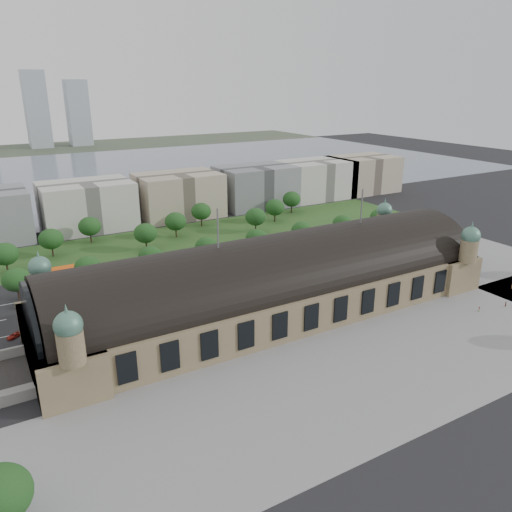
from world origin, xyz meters
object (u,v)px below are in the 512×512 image
traffic_car_1 (23,305)px  bus_mid (287,269)px  parked_car_4 (138,307)px  pedestrian_1 (506,304)px  traffic_car_3 (102,294)px  parked_car_3 (115,317)px  traffic_car_4 (260,277)px  parked_car_6 (170,302)px  bus_west (181,292)px  traffic_car_6 (388,245)px  parked_car_0 (57,330)px  parked_car_5 (190,295)px  parked_car_1 (14,336)px  pedestrian_0 (479,309)px  parked_car_2 (64,323)px  bus_east (261,269)px  petrol_station (66,271)px  traffic_car_2 (88,306)px

traffic_car_1 → bus_mid: (94.63, -17.58, 0.91)m
traffic_car_1 → parked_car_4: 38.96m
traffic_car_1 → pedestrian_1: pedestrian_1 is taller
traffic_car_3 → parked_car_3: bearing=175.2°
traffic_car_4 → parked_car_6: bearing=-80.4°
bus_west → traffic_car_6: bearing=-83.0°
parked_car_0 → parked_car_5: bearing=68.2°
bus_west → parked_car_1: bearing=97.7°
bus_west → pedestrian_1: bearing=-120.6°
traffic_car_4 → pedestrian_0: 78.01m
pedestrian_0 → traffic_car_6: bearing=54.1°
parked_car_2 → parked_car_4: (23.82, 0.00, 0.00)m
traffic_car_3 → parked_car_2: bearing=134.8°
traffic_car_6 → bus_east: bus_east is taller
traffic_car_6 → parked_car_1: size_ratio=1.26×
bus_west → parked_car_3: bearing=107.7°
parked_car_5 → traffic_car_4: bearing=58.4°
petrol_station → parked_car_3: (6.65, -44.28, -2.12)m
traffic_car_3 → parked_car_2: traffic_car_3 is taller
parked_car_3 → parked_car_5: size_ratio=1.00×
parked_car_3 → parked_car_6: parked_car_3 is taller
bus_mid → parked_car_4: bearing=92.5°
traffic_car_6 → traffic_car_1: bearing=-90.2°
traffic_car_2 → parked_car_3: 14.23m
traffic_car_1 → traffic_car_2: size_ratio=0.92×
traffic_car_4 → pedestrian_0: pedestrian_0 is taller
traffic_car_3 → parked_car_3: 20.91m
parked_car_5 → bus_west: bearing=-165.5°
petrol_station → parked_car_0: 45.66m
traffic_car_1 → traffic_car_6: bearing=-100.7°
parked_car_2 → pedestrian_0: size_ratio=2.57×
parked_car_1 → bus_east: 90.79m
petrol_station → parked_car_1: bearing=-118.6°
bus_west → pedestrian_1: size_ratio=5.63×
traffic_car_1 → traffic_car_2: bearing=-126.3°
parked_car_0 → parked_car_4: bearing=71.7°
petrol_station → pedestrian_0: petrol_station is taller
parked_car_0 → parked_car_3: size_ratio=0.98×
traffic_car_4 → traffic_car_3: bearing=-101.9°
traffic_car_1 → parked_car_6: (43.76, -22.60, -0.08)m
traffic_car_2 → pedestrian_0: bearing=59.7°
traffic_car_6 → parked_car_3: 129.71m
parked_car_3 → bus_east: 62.09m
petrol_station → parked_car_5: petrol_station is taller
parked_car_0 → parked_car_6: (36.97, 1.50, -0.06)m
parked_car_6 → bus_west: size_ratio=0.47×
parked_car_2 → pedestrian_0: (120.49, -59.24, 0.22)m
pedestrian_0 → parked_car_2: bearing=137.5°
traffic_car_3 → parked_car_3: parked_car_3 is taller
traffic_car_1 → pedestrian_0: (130.05, -79.35, 0.05)m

